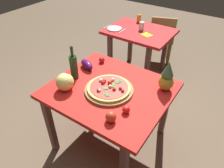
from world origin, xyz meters
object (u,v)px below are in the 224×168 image
object	(u,v)px
background_table	(139,38)
dinner_plate	(114,29)
wine_bottle	(74,67)
pizza	(109,87)
bell_pepper	(111,117)
drinking_glass_water	(142,26)
napkin_folded	(147,35)
pineapple_left	(167,78)
fork_utensil	(107,27)
eggplant	(87,65)
drinking_glass_juice	(139,18)
melon	(65,82)
pizza_board	(109,90)
display_table	(110,96)
dining_chair	(162,37)
tomato_by_bottle	(102,60)
tomato_beside_pepper	(126,109)

from	to	relation	value
background_table	dinner_plate	distance (m)	0.40
wine_bottle	dinner_plate	bearing A→B (deg)	105.61
pizza	bell_pepper	bearing A→B (deg)	-53.01
drinking_glass_water	napkin_folded	size ratio (longest dim) A/B	0.82
napkin_folded	bell_pepper	bearing A→B (deg)	-73.06
pineapple_left	fork_utensil	xyz separation A→B (m)	(-1.34, 0.94, -0.13)
eggplant	drinking_glass_juice	size ratio (longest dim) A/B	1.76
pizza	melon	distance (m)	0.42
background_table	melon	size ratio (longest dim) A/B	5.74
pizza_board	napkin_folded	distance (m)	1.36
display_table	drinking_glass_water	size ratio (longest dim) A/B	9.76
background_table	melon	world-z (taller)	melon
drinking_glass_juice	dinner_plate	size ratio (longest dim) A/B	0.52
background_table	drinking_glass_juice	xyz separation A→B (m)	(-0.18, 0.30, 0.18)
display_table	napkin_folded	distance (m)	1.32
dinner_plate	dining_chair	bearing A→B (deg)	58.36
drinking_glass_water	napkin_folded	bearing A→B (deg)	-40.60
melon	fork_utensil	bearing A→B (deg)	110.68
background_table	bell_pepper	xyz separation A→B (m)	(0.66, -1.73, 0.17)
wine_bottle	dining_chair	bearing A→B (deg)	86.67
dinner_plate	napkin_folded	xyz separation A→B (m)	(0.50, 0.08, -0.01)
dining_chair	fork_utensil	distance (m)	1.03
background_table	drinking_glass_water	world-z (taller)	drinking_glass_water
bell_pepper	napkin_folded	distance (m)	1.71
fork_utensil	napkin_folded	world-z (taller)	fork_utensil
dining_chair	display_table	bearing A→B (deg)	77.68
background_table	pineapple_left	distance (m)	1.43
bell_pepper	tomato_by_bottle	world-z (taller)	bell_pepper
pizza	pineapple_left	bearing A→B (deg)	36.62
melon	drinking_glass_juice	world-z (taller)	melon
dining_chair	fork_utensil	world-z (taller)	dining_chair
background_table	tomato_beside_pepper	size ratio (longest dim) A/B	14.46
eggplant	fork_utensil	xyz separation A→B (m)	(-0.48, 1.07, -0.04)
napkin_folded	fork_utensil	bearing A→B (deg)	-173.27
dining_chair	tomato_by_bottle	distance (m)	1.68
pizza_board	tomato_by_bottle	bearing A→B (deg)	133.71
wine_bottle	bell_pepper	xyz separation A→B (m)	(0.64, -0.29, -0.09)
tomato_beside_pepper	drinking_glass_juice	bearing A→B (deg)	115.36
pineapple_left	background_table	bearing A→B (deg)	127.83
dining_chair	dinner_plate	xyz separation A→B (m)	(-0.47, -0.77, 0.30)
eggplant	napkin_folded	distance (m)	1.15
dining_chair	drinking_glass_water	distance (m)	0.67
pineapple_left	display_table	bearing A→B (deg)	-147.31
melon	pizza	bearing A→B (deg)	30.63
melon	bell_pepper	world-z (taller)	melon
pizza	wine_bottle	world-z (taller)	wine_bottle
dining_chair	drinking_glass_water	size ratio (longest dim) A/B	7.40
background_table	drinking_glass_water	distance (m)	0.19
display_table	fork_utensil	xyz separation A→B (m)	(-0.90, 1.22, 0.10)
wine_bottle	tomato_beside_pepper	world-z (taller)	wine_bottle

